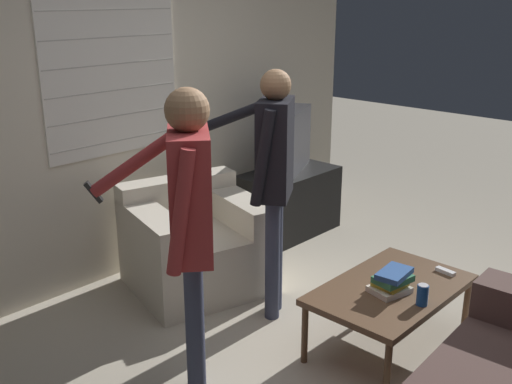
{
  "coord_description": "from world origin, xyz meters",
  "views": [
    {
      "loc": [
        -2.61,
        -1.76,
        2.12
      ],
      "look_at": [
        -0.15,
        0.54,
        1.0
      ],
      "focal_mm": 42.0,
      "sensor_mm": 36.0,
      "label": 1
    }
  ],
  "objects_px": {
    "armchair_beige": "(195,244)",
    "coffee_table": "(391,292)",
    "soda_can": "(422,295)",
    "tv": "(289,141)",
    "book_stack": "(392,281)",
    "person_left_standing": "(189,211)",
    "spare_remote": "(445,271)",
    "person_right_standing": "(273,167)"
  },
  "relations": [
    {
      "from": "soda_can",
      "to": "book_stack",
      "type": "bearing_deg",
      "value": 85.23
    },
    {
      "from": "person_left_standing",
      "to": "book_stack",
      "type": "bearing_deg",
      "value": -77.53
    },
    {
      "from": "coffee_table",
      "to": "book_stack",
      "type": "xyz_separation_m",
      "value": [
        -0.06,
        -0.03,
        0.11
      ]
    },
    {
      "from": "armchair_beige",
      "to": "coffee_table",
      "type": "distance_m",
      "value": 1.55
    },
    {
      "from": "soda_can",
      "to": "armchair_beige",
      "type": "bearing_deg",
      "value": 95.35
    },
    {
      "from": "person_right_standing",
      "to": "person_left_standing",
      "type": "bearing_deg",
      "value": 164.3
    },
    {
      "from": "person_left_standing",
      "to": "person_right_standing",
      "type": "relative_size",
      "value": 1.01
    },
    {
      "from": "person_left_standing",
      "to": "soda_can",
      "type": "bearing_deg",
      "value": -86.11
    },
    {
      "from": "person_left_standing",
      "to": "book_stack",
      "type": "xyz_separation_m",
      "value": [
        1.07,
        -0.56,
        -0.59
      ]
    },
    {
      "from": "person_right_standing",
      "to": "tv",
      "type": "bearing_deg",
      "value": 3.17
    },
    {
      "from": "armchair_beige",
      "to": "tv",
      "type": "xyz_separation_m",
      "value": [
        1.28,
        0.17,
        0.54
      ]
    },
    {
      "from": "tv",
      "to": "book_stack",
      "type": "height_order",
      "value": "tv"
    },
    {
      "from": "person_right_standing",
      "to": "soda_can",
      "type": "distance_m",
      "value": 1.21
    },
    {
      "from": "coffee_table",
      "to": "person_right_standing",
      "type": "bearing_deg",
      "value": 101.34
    },
    {
      "from": "book_stack",
      "to": "soda_can",
      "type": "relative_size",
      "value": 2.14
    },
    {
      "from": "coffee_table",
      "to": "person_right_standing",
      "type": "distance_m",
      "value": 1.07
    },
    {
      "from": "coffee_table",
      "to": "person_left_standing",
      "type": "xyz_separation_m",
      "value": [
        -1.13,
        0.53,
        0.7
      ]
    },
    {
      "from": "book_stack",
      "to": "soda_can",
      "type": "distance_m",
      "value": 0.21
    },
    {
      "from": "armchair_beige",
      "to": "coffee_table",
      "type": "height_order",
      "value": "armchair_beige"
    },
    {
      "from": "coffee_table",
      "to": "book_stack",
      "type": "height_order",
      "value": "book_stack"
    },
    {
      "from": "person_right_standing",
      "to": "spare_remote",
      "type": "distance_m",
      "value": 1.29
    },
    {
      "from": "tv",
      "to": "spare_remote",
      "type": "relative_size",
      "value": 5.99
    },
    {
      "from": "book_stack",
      "to": "spare_remote",
      "type": "distance_m",
      "value": 0.48
    },
    {
      "from": "armchair_beige",
      "to": "person_left_standing",
      "type": "bearing_deg",
      "value": 63.28
    },
    {
      "from": "coffee_table",
      "to": "tv",
      "type": "bearing_deg",
      "value": 58.49
    },
    {
      "from": "coffee_table",
      "to": "soda_can",
      "type": "bearing_deg",
      "value": -107.33
    },
    {
      "from": "armchair_beige",
      "to": "person_left_standing",
      "type": "height_order",
      "value": "person_left_standing"
    },
    {
      "from": "armchair_beige",
      "to": "person_right_standing",
      "type": "bearing_deg",
      "value": 111.22
    },
    {
      "from": "armchair_beige",
      "to": "tv",
      "type": "height_order",
      "value": "tv"
    },
    {
      "from": "tv",
      "to": "person_left_standing",
      "type": "xyz_separation_m",
      "value": [
        -2.17,
        -1.17,
        0.22
      ]
    },
    {
      "from": "person_right_standing",
      "to": "soda_can",
      "type": "relative_size",
      "value": 13.35
    },
    {
      "from": "tv",
      "to": "person_right_standing",
      "type": "xyz_separation_m",
      "value": [
        -1.21,
        -0.87,
        0.19
      ]
    },
    {
      "from": "person_left_standing",
      "to": "spare_remote",
      "type": "xyz_separation_m",
      "value": [
        1.53,
        -0.68,
        -0.65
      ]
    },
    {
      "from": "person_left_standing",
      "to": "person_right_standing",
      "type": "distance_m",
      "value": 1.01
    },
    {
      "from": "armchair_beige",
      "to": "book_stack",
      "type": "bearing_deg",
      "value": 111.7
    },
    {
      "from": "tv",
      "to": "spare_remote",
      "type": "bearing_deg",
      "value": 45.28
    },
    {
      "from": "coffee_table",
      "to": "person_right_standing",
      "type": "xyz_separation_m",
      "value": [
        -0.17,
        0.83,
        0.67
      ]
    },
    {
      "from": "coffee_table",
      "to": "person_left_standing",
      "type": "height_order",
      "value": "person_left_standing"
    },
    {
      "from": "tv",
      "to": "person_left_standing",
      "type": "relative_size",
      "value": 0.47
    },
    {
      "from": "tv",
      "to": "book_stack",
      "type": "xyz_separation_m",
      "value": [
        -1.1,
        -1.73,
        -0.38
      ]
    },
    {
      "from": "person_right_standing",
      "to": "soda_can",
      "type": "bearing_deg",
      "value": -117.96
    },
    {
      "from": "spare_remote",
      "to": "coffee_table",
      "type": "bearing_deg",
      "value": 166.5
    }
  ]
}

